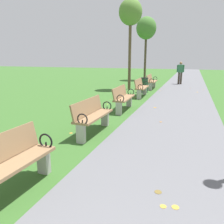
# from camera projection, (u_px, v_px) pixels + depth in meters

# --- Properties ---
(paved_walkway) EXTENTS (2.87, 44.00, 0.02)m
(paved_walkway) POSITION_uv_depth(u_px,v_px,m) (185.00, 85.00, 16.35)
(paved_walkway) COLOR slate
(paved_walkway) RESTS_ON ground
(park_bench_2) EXTENTS (0.53, 1.62, 0.90)m
(park_bench_2) POSITION_uv_depth(u_px,v_px,m) (5.00, 165.00, 3.14)
(park_bench_2) COLOR #93704C
(park_bench_2) RESTS_ON ground
(park_bench_3) EXTENTS (0.50, 1.61, 0.90)m
(park_bench_3) POSITION_uv_depth(u_px,v_px,m) (92.00, 115.00, 5.84)
(park_bench_3) COLOR #93704C
(park_bench_3) RESTS_ON ground
(park_bench_4) EXTENTS (0.51, 1.61, 0.90)m
(park_bench_4) POSITION_uv_depth(u_px,v_px,m) (123.00, 98.00, 8.39)
(park_bench_4) COLOR #93704C
(park_bench_4) RESTS_ON ground
(park_bench_5) EXTENTS (0.51, 1.61, 0.90)m
(park_bench_5) POSITION_uv_depth(u_px,v_px,m) (141.00, 87.00, 11.27)
(park_bench_5) COLOR #93704C
(park_bench_5) RESTS_ON ground
(park_bench_6) EXTENTS (0.50, 1.61, 0.90)m
(park_bench_6) POSITION_uv_depth(u_px,v_px,m) (152.00, 81.00, 14.07)
(park_bench_6) COLOR #93704C
(park_bench_6) RESTS_ON ground
(tree_3) EXTENTS (1.36, 1.36, 5.26)m
(tree_3) POSITION_uv_depth(u_px,v_px,m) (130.00, 14.00, 13.00)
(tree_3) COLOR brown
(tree_3) RESTS_ON ground
(tree_4) EXTENTS (1.66, 1.66, 5.23)m
(tree_4) POSITION_uv_depth(u_px,v_px,m) (146.00, 29.00, 18.67)
(tree_4) COLOR #4C3D2D
(tree_4) RESTS_ON ground
(pedestrian_walking) EXTENTS (0.53, 0.24, 1.62)m
(pedestrian_walking) POSITION_uv_depth(u_px,v_px,m) (180.00, 72.00, 16.36)
(pedestrian_walking) COLOR #3D3328
(pedestrian_walking) RESTS_ON paved_walkway
(trash_bin) EXTENTS (0.48, 0.48, 0.84)m
(trash_bin) POSITION_uv_depth(u_px,v_px,m) (144.00, 85.00, 12.65)
(trash_bin) COLOR #234C2D
(trash_bin) RESTS_ON ground
(scattered_leaves) EXTENTS (4.86, 19.22, 0.02)m
(scattered_leaves) POSITION_uv_depth(u_px,v_px,m) (132.00, 116.00, 7.60)
(scattered_leaves) COLOR gold
(scattered_leaves) RESTS_ON ground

